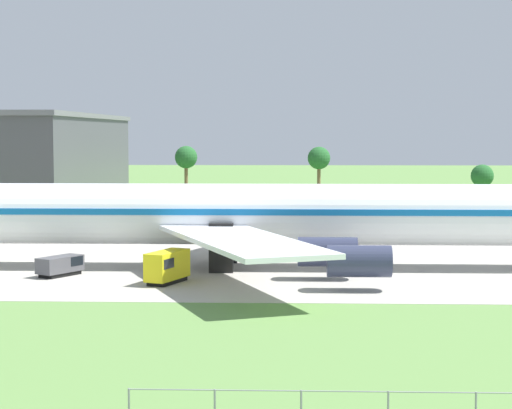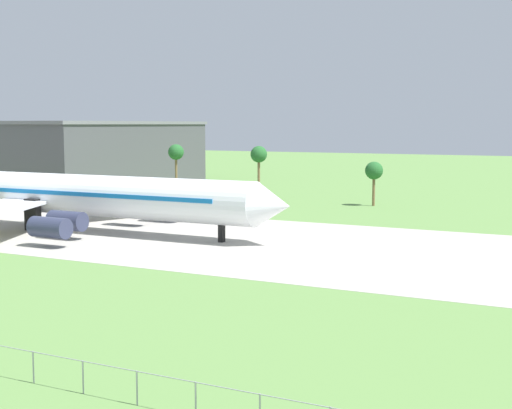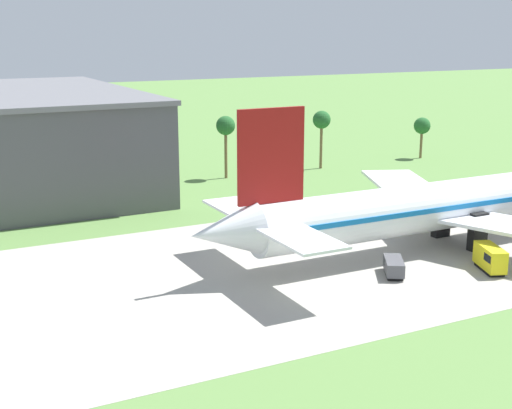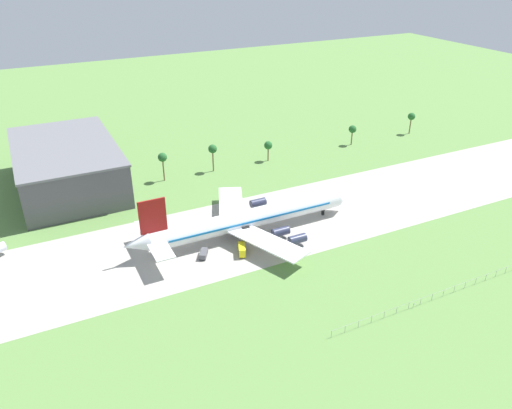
{
  "view_description": "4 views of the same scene",
  "coord_description": "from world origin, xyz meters",
  "px_view_note": "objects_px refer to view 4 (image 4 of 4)",
  "views": [
    {
      "loc": [
        -32.52,
        -96.89,
        13.94
      ],
      "look_at": [
        -36.07,
        -2.06,
        6.56
      ],
      "focal_mm": 65.0,
      "sensor_mm": 36.0,
      "label": 1
    },
    {
      "loc": [
        40.09,
        -87.79,
        16.37
      ],
      "look_at": [
        -2.58,
        -2.06,
        5.56
      ],
      "focal_mm": 50.0,
      "sensor_mm": 36.0,
      "label": 2
    },
    {
      "loc": [
        -104.52,
        -70.67,
        27.85
      ],
      "look_at": [
        -69.57,
        -2.06,
        8.69
      ],
      "focal_mm": 50.0,
      "sensor_mm": 36.0,
      "label": 3
    },
    {
      "loc": [
        -96.91,
        -129.25,
        84.13
      ],
      "look_at": [
        -30.6,
        5.0,
        6.0
      ],
      "focal_mm": 35.0,
      "sensor_mm": 36.0,
      "label": 4
    }
  ],
  "objects_px": {
    "jet_airliner": "(247,219)",
    "terminal_building": "(67,166)",
    "no_stopping_sign": "(414,305)",
    "catering_van": "(242,250)",
    "baggage_tug": "(204,253)"
  },
  "relations": [
    {
      "from": "jet_airliner",
      "to": "terminal_building",
      "type": "height_order",
      "value": "jet_airliner"
    },
    {
      "from": "jet_airliner",
      "to": "catering_van",
      "type": "relative_size",
      "value": 13.9
    },
    {
      "from": "catering_van",
      "to": "jet_airliner",
      "type": "bearing_deg",
      "value": 57.53
    },
    {
      "from": "no_stopping_sign",
      "to": "jet_airliner",
      "type": "bearing_deg",
      "value": 113.09
    },
    {
      "from": "catering_van",
      "to": "terminal_building",
      "type": "distance_m",
      "value": 84.43
    },
    {
      "from": "jet_airliner",
      "to": "baggage_tug",
      "type": "xyz_separation_m",
      "value": [
        -17.44,
        -6.17,
        -4.45
      ]
    },
    {
      "from": "jet_airliner",
      "to": "no_stopping_sign",
      "type": "height_order",
      "value": "jet_airliner"
    },
    {
      "from": "catering_van",
      "to": "terminal_building",
      "type": "bearing_deg",
      "value": 118.22
    },
    {
      "from": "baggage_tug",
      "to": "terminal_building",
      "type": "relative_size",
      "value": 0.08
    },
    {
      "from": "baggage_tug",
      "to": "catering_van",
      "type": "bearing_deg",
      "value": -21.1
    },
    {
      "from": "catering_van",
      "to": "baggage_tug",
      "type": "bearing_deg",
      "value": 158.9
    },
    {
      "from": "jet_airliner",
      "to": "catering_van",
      "type": "bearing_deg",
      "value": -122.47
    },
    {
      "from": "jet_airliner",
      "to": "no_stopping_sign",
      "type": "relative_size",
      "value": 47.53
    },
    {
      "from": "jet_airliner",
      "to": "terminal_building",
      "type": "distance_m",
      "value": 78.92
    },
    {
      "from": "jet_airliner",
      "to": "baggage_tug",
      "type": "height_order",
      "value": "jet_airliner"
    }
  ]
}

